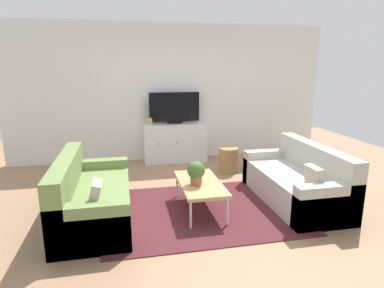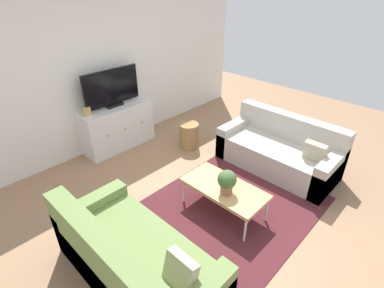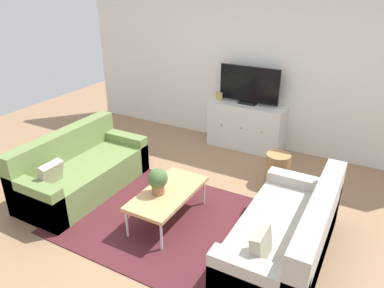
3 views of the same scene
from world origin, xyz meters
TOP-DOWN VIEW (x-y plane):
  - ground_plane at (0.00, 0.00)m, footprint 10.00×10.00m
  - wall_back at (0.00, 2.55)m, footprint 6.40×0.12m
  - area_rug at (0.00, -0.15)m, footprint 2.50×1.90m
  - couch_left_side at (-1.43, -0.10)m, footprint 0.84×1.79m
  - couch_right_side at (1.43, -0.10)m, footprint 0.84×1.79m
  - coffee_table at (-0.01, -0.12)m, footprint 0.53×1.07m
  - potted_plant at (-0.08, -0.20)m, footprint 0.23×0.23m
  - tv_console at (0.03, 2.27)m, footprint 1.25×0.47m
  - flat_screen_tv at (0.03, 2.29)m, footprint 0.99×0.16m
  - mantel_clock at (-0.47, 2.27)m, footprint 0.11×0.07m
  - wicker_basket at (0.87, 1.35)m, footprint 0.34×0.34m

SIDE VIEW (x-z plane):
  - ground_plane at x=0.00m, z-range 0.00..0.00m
  - area_rug at x=0.00m, z-range 0.00..0.01m
  - wicker_basket at x=0.87m, z-range 0.00..0.45m
  - couch_left_side at x=-1.43m, z-range -0.13..0.68m
  - couch_right_side at x=1.43m, z-range -0.13..0.68m
  - coffee_table at x=-0.01m, z-range 0.17..0.57m
  - tv_console at x=0.03m, z-range 0.00..0.77m
  - potted_plant at x=-0.08m, z-range 0.42..0.73m
  - mantel_clock at x=-0.47m, z-range 0.77..0.90m
  - flat_screen_tv at x=0.03m, z-range 0.77..1.38m
  - wall_back at x=0.00m, z-range 0.00..2.70m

